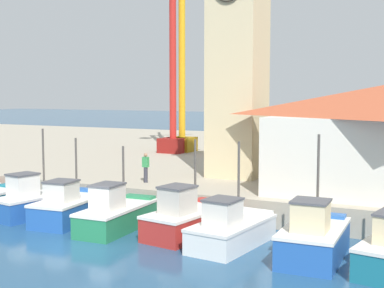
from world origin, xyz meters
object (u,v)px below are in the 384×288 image
object	(u,v)px
fishing_boat_mid_left	(70,207)
fishing_boat_right_outer	(314,238)
fishing_boat_left_inner	(35,202)
dock_worker_along_quay	(274,177)
clock_tower	(238,44)
dock_worker_near_tower	(146,167)
fishing_boat_center	(116,214)
fishing_boat_mid_right	(187,218)
fishing_boat_right_inner	(231,229)
port_crane_far	(174,62)
port_crane_near	(182,66)

from	to	relation	value
fishing_boat_mid_left	fishing_boat_right_outer	world-z (taller)	fishing_boat_right_outer
fishing_boat_left_inner	dock_worker_along_quay	distance (m)	11.98
clock_tower	dock_worker_near_tower	world-z (taller)	clock_tower
fishing_boat_center	dock_worker_along_quay	size ratio (longest dim) A/B	2.89
fishing_boat_left_inner	fishing_boat_right_outer	world-z (taller)	fishing_boat_right_outer
fishing_boat_mid_right	fishing_boat_right_outer	distance (m)	5.79
fishing_boat_right_inner	dock_worker_near_tower	xyz separation A→B (m)	(-7.25, 5.29, 1.43)
dock_worker_near_tower	fishing_boat_mid_right	bearing A→B (deg)	-43.29
port_crane_far	dock_worker_along_quay	bearing A→B (deg)	-46.82
fishing_boat_mid_left	fishing_boat_right_outer	size ratio (longest dim) A/B	0.98
port_crane_near	port_crane_far	distance (m)	1.26
fishing_boat_right_inner	dock_worker_near_tower	distance (m)	9.09
fishing_boat_left_inner	fishing_boat_right_inner	size ratio (longest dim) A/B	0.98
fishing_boat_mid_left	dock_worker_near_tower	size ratio (longest dim) A/B	2.78
fishing_boat_left_inner	port_crane_near	xyz separation A→B (m)	(-2.16, 19.97, 7.70)
fishing_boat_center	fishing_boat_mid_right	bearing A→B (deg)	9.89
dock_worker_near_tower	fishing_boat_right_inner	bearing A→B (deg)	-36.11
fishing_boat_left_inner	fishing_boat_mid_right	size ratio (longest dim) A/B	0.96
fishing_boat_left_inner	dock_worker_near_tower	size ratio (longest dim) A/B	2.77
fishing_boat_right_outer	port_crane_near	xyz separation A→B (m)	(-16.37, 20.69, 7.64)
port_crane_far	dock_worker_near_tower	world-z (taller)	port_crane_far
fishing_boat_left_inner	fishing_boat_center	bearing A→B (deg)	-4.55
fishing_boat_mid_left	fishing_boat_center	bearing A→B (deg)	-5.26
fishing_boat_right_inner	fishing_boat_right_outer	world-z (taller)	fishing_boat_right_outer
fishing_boat_center	dock_worker_near_tower	bearing A→B (deg)	107.47
fishing_boat_mid_left	dock_worker_along_quay	world-z (taller)	fishing_boat_mid_left
fishing_boat_right_inner	dock_worker_along_quay	distance (m)	5.38
port_crane_near	dock_worker_along_quay	distance (m)	21.09
fishing_boat_right_outer	port_crane_far	world-z (taller)	port_crane_far
dock_worker_along_quay	dock_worker_near_tower	bearing A→B (deg)	179.21
dock_worker_near_tower	dock_worker_along_quay	distance (m)	7.37
fishing_boat_mid_left	port_crane_near	distance (m)	22.02
fishing_boat_mid_right	fishing_boat_right_outer	size ratio (longest dim) A/B	1.01
fishing_boat_right_outer	dock_worker_near_tower	bearing A→B (deg)	152.58
port_crane_near	fishing_boat_left_inner	bearing A→B (deg)	-83.83
fishing_boat_right_inner	clock_tower	world-z (taller)	clock_tower
fishing_boat_left_inner	fishing_boat_right_outer	size ratio (longest dim) A/B	0.97
port_crane_far	dock_worker_near_tower	xyz separation A→B (m)	(5.82, -13.94, -6.60)
fishing_boat_left_inner	fishing_boat_right_inner	bearing A→B (deg)	-2.62
fishing_boat_right_outer	fishing_boat_left_inner	bearing A→B (deg)	177.07
port_crane_near	fishing_boat_mid_right	bearing A→B (deg)	-61.73
port_crane_near	dock_worker_along_quay	size ratio (longest dim) A/B	11.25
fishing_boat_center	port_crane_near	distance (m)	23.00
fishing_boat_left_inner	port_crane_far	size ratio (longest dim) A/B	0.23
fishing_boat_right_inner	dock_worker_along_quay	size ratio (longest dim) A/B	2.82
fishing_boat_right_inner	dock_worker_along_quay	world-z (taller)	fishing_boat_right_inner
fishing_boat_mid_left	clock_tower	size ratio (longest dim) A/B	0.28
dock_worker_near_tower	fishing_boat_mid_left	bearing A→B (deg)	-103.63
port_crane_near	dock_worker_along_quay	xyz separation A→B (m)	(13.09, -15.27, -6.33)
fishing_boat_mid_left	fishing_boat_right_inner	world-z (taller)	fishing_boat_right_inner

